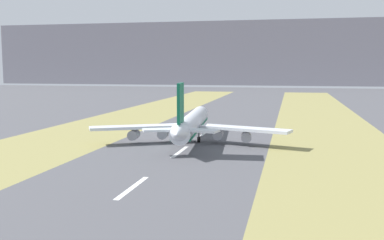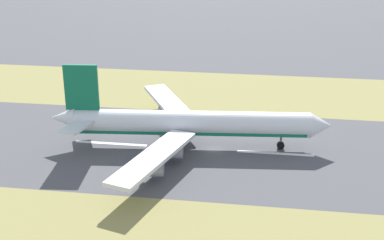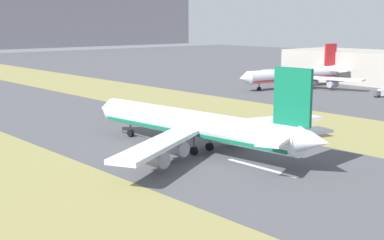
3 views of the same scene
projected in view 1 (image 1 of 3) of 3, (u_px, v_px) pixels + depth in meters
ground_plane at (198, 138)px, 154.96m from camera, size 800.00×800.00×0.00m
grass_median_west at (78, 134)px, 164.64m from camera, size 40.00×600.00×0.01m
grass_median_east at (333, 143)px, 145.29m from camera, size 40.00×600.00×0.01m
centreline_dash_near at (132, 187)px, 91.65m from camera, size 1.20×18.00×0.01m
centreline_dash_mid at (180, 152)px, 130.43m from camera, size 1.20×18.00×0.01m
centreline_dash_far at (206, 132)px, 169.22m from camera, size 1.20×18.00×0.01m
airplane_main_jet at (191, 124)px, 147.42m from camera, size 63.84×67.22×20.20m
mountain_ridge at (270, 54)px, 654.09m from camera, size 800.00×120.00×87.13m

